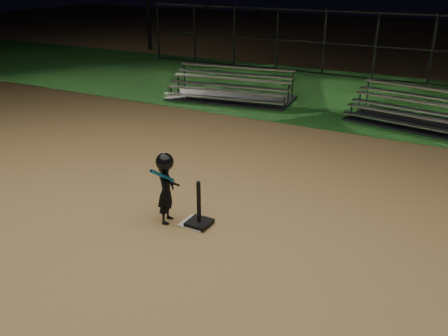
# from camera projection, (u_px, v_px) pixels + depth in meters

# --- Properties ---
(ground) EXTENTS (80.00, 80.00, 0.00)m
(ground) POSITION_uv_depth(u_px,v_px,m) (196.00, 224.00, 8.12)
(ground) COLOR #A37E4A
(ground) RESTS_ON ground
(grass_strip) EXTENTS (60.00, 8.00, 0.01)m
(grass_strip) POSITION_uv_depth(u_px,v_px,m) (351.00, 96.00, 16.25)
(grass_strip) COLOR #1B501A
(grass_strip) RESTS_ON ground
(home_plate) EXTENTS (0.45, 0.45, 0.02)m
(home_plate) POSITION_uv_depth(u_px,v_px,m) (196.00, 223.00, 8.11)
(home_plate) COLOR beige
(home_plate) RESTS_ON ground
(batting_tee) EXTENTS (0.38, 0.38, 0.77)m
(batting_tee) POSITION_uv_depth(u_px,v_px,m) (199.00, 217.00, 8.00)
(batting_tee) COLOR black
(batting_tee) RESTS_ON home_plate
(child_batter) EXTENTS (0.43, 0.63, 1.23)m
(child_batter) POSITION_uv_depth(u_px,v_px,m) (166.00, 186.00, 7.95)
(child_batter) COLOR black
(child_batter) RESTS_ON ground
(bleacher_left) EXTENTS (4.20, 2.49, 0.97)m
(bleacher_left) POSITION_uv_depth(u_px,v_px,m) (231.00, 93.00, 15.80)
(bleacher_left) COLOR silver
(bleacher_left) RESTS_ON ground
(bleacher_right) EXTENTS (4.09, 2.51, 0.94)m
(bleacher_right) POSITION_uv_depth(u_px,v_px,m) (422.00, 119.00, 13.11)
(bleacher_right) COLOR silver
(bleacher_right) RESTS_ON ground
(backstop_fence) EXTENTS (20.08, 0.08, 2.50)m
(backstop_fence) POSITION_uv_depth(u_px,v_px,m) (376.00, 46.00, 18.21)
(backstop_fence) COLOR #38383D
(backstop_fence) RESTS_ON ground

